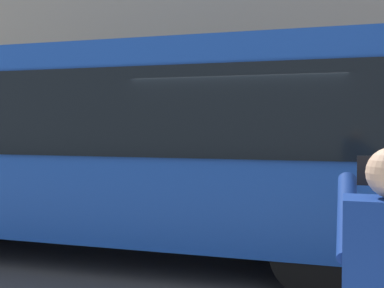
{
  "coord_description": "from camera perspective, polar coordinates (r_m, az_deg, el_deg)",
  "views": [
    {
      "loc": [
        -1.21,
        6.66,
        1.94
      ],
      "look_at": [
        0.83,
        0.07,
        1.67
      ],
      "focal_mm": 46.16,
      "sensor_mm": 36.0,
      "label": 1
    }
  ],
  "objects": [
    {
      "name": "red_bus",
      "position": [
        7.55,
        -9.0,
        0.24
      ],
      "size": [
        9.05,
        2.54,
        3.08
      ],
      "color": "#1947AD",
      "rests_on": "ground_plane"
    },
    {
      "name": "ground_plane",
      "position": [
        7.05,
        6.8,
        -13.79
      ],
      "size": [
        60.0,
        60.0,
        0.0
      ],
      "primitive_type": "plane",
      "color": "#38383A"
    }
  ]
}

